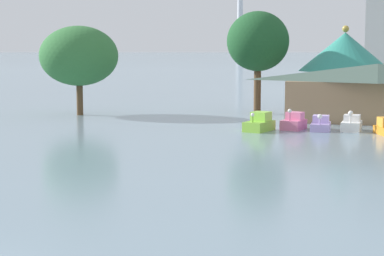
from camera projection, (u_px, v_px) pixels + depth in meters
name	position (u px, v px, depth m)	size (l,w,h in m)	color
pedal_boat_lime	(259.00, 123.00, 53.45)	(2.36, 3.21, 1.57)	#8CCC3F
pedal_boat_pink	(294.00, 122.00, 54.46)	(2.05, 2.66, 1.78)	pink
pedal_boat_lavender	(321.00, 124.00, 53.87)	(1.55, 2.83, 1.45)	#B299D8
pedal_boat_white	(352.00, 124.00, 53.45)	(1.65, 2.67, 1.74)	white
boathouse	(377.00, 92.00, 59.37)	(17.08, 6.11, 5.27)	#9E7F5B
green_roof_pavilion	(345.00, 67.00, 67.83)	(9.41, 9.41, 8.95)	#993328
shoreline_tree_tall_left	(79.00, 56.00, 65.51)	(7.79, 7.79, 8.85)	brown
shoreline_tree_mid	(258.00, 42.00, 66.69)	(6.28, 6.28, 10.36)	brown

